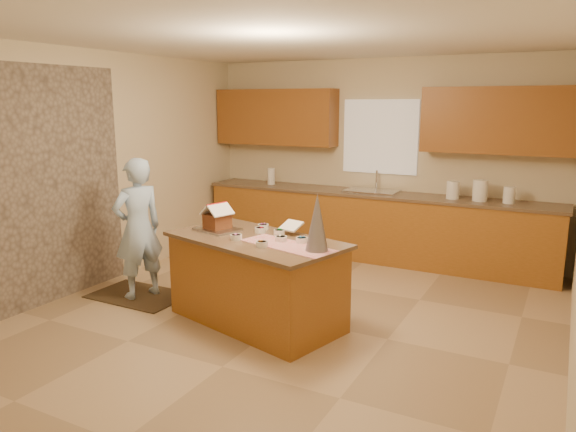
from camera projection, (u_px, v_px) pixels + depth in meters
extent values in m
plane|color=tan|center=(288.00, 319.00, 5.41)|extent=(5.50, 5.50, 0.00)
plane|color=silver|center=(287.00, 36.00, 4.85)|extent=(5.50, 5.50, 0.00)
plane|color=beige|center=(380.00, 159.00, 7.51)|extent=(5.50, 5.50, 0.00)
plane|color=beige|center=(34.00, 256.00, 2.75)|extent=(5.50, 5.50, 0.00)
plane|color=beige|center=(97.00, 170.00, 6.27)|extent=(5.50, 5.50, 0.00)
plane|color=gray|center=(39.00, 188.00, 5.59)|extent=(0.00, 2.50, 2.50)
cube|color=white|center=(380.00, 137.00, 7.42)|extent=(1.05, 0.03, 1.00)
cube|color=#97571F|center=(371.00, 227.00, 7.44)|extent=(4.80, 0.60, 0.88)
cube|color=brown|center=(372.00, 194.00, 7.34)|extent=(4.85, 0.63, 0.04)
cube|color=brown|center=(276.00, 117.00, 7.95)|extent=(1.85, 0.35, 0.80)
cube|color=brown|center=(501.00, 120.00, 6.53)|extent=(1.85, 0.35, 0.80)
cube|color=silver|center=(372.00, 194.00, 7.35)|extent=(0.70, 0.45, 0.12)
cylinder|color=silver|center=(377.00, 180.00, 7.47)|extent=(0.03, 0.03, 0.28)
cube|color=#97571F|center=(256.00, 282.00, 5.25)|extent=(1.82, 1.23, 0.81)
cube|color=brown|center=(256.00, 240.00, 5.16)|extent=(1.91, 1.32, 0.04)
cube|color=#A90C15|center=(288.00, 245.00, 4.88)|extent=(0.98, 0.56, 0.01)
cube|color=silver|center=(218.00, 229.00, 5.46)|extent=(0.49, 0.41, 0.02)
cube|color=white|center=(291.00, 226.00, 5.30)|extent=(0.24, 0.21, 0.09)
cone|color=#A4A5B0|center=(317.00, 222.00, 4.66)|extent=(0.25, 0.25, 0.51)
cube|color=black|center=(139.00, 295.00, 6.04)|extent=(1.04, 0.68, 0.01)
imported|color=#A8C8EF|center=(138.00, 228.00, 5.86)|extent=(0.54, 0.65, 1.53)
cylinder|color=white|center=(453.00, 190.00, 6.83)|extent=(0.16, 0.16, 0.22)
cylinder|color=white|center=(480.00, 190.00, 6.68)|extent=(0.18, 0.18, 0.26)
cylinder|color=white|center=(509.00, 195.00, 6.53)|extent=(0.14, 0.14, 0.20)
cylinder|color=white|center=(271.00, 176.00, 8.03)|extent=(0.11, 0.11, 0.24)
cube|color=brown|center=(217.00, 221.00, 5.44)|extent=(0.25, 0.27, 0.15)
cube|color=white|center=(213.00, 208.00, 5.46)|extent=(0.20, 0.28, 0.12)
cube|color=white|center=(221.00, 210.00, 5.38)|extent=(0.20, 0.28, 0.12)
cylinder|color=red|center=(217.00, 204.00, 5.41)|extent=(0.08, 0.25, 0.02)
cylinder|color=orange|center=(262.00, 244.00, 4.84)|extent=(0.11, 0.11, 0.05)
cylinder|color=#FB77CF|center=(236.00, 237.00, 5.09)|extent=(0.11, 0.11, 0.05)
cylinder|color=green|center=(279.00, 232.00, 5.28)|extent=(0.11, 0.11, 0.05)
cylinder|color=#A737A0|center=(263.00, 227.00, 5.52)|extent=(0.11, 0.11, 0.05)
cylinder|color=#E72845|center=(260.00, 230.00, 5.37)|extent=(0.11, 0.11, 0.05)
cylinder|color=white|center=(281.00, 239.00, 5.03)|extent=(0.11, 0.11, 0.05)
cylinder|color=#347EC3|center=(302.00, 240.00, 4.98)|extent=(0.11, 0.11, 0.05)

